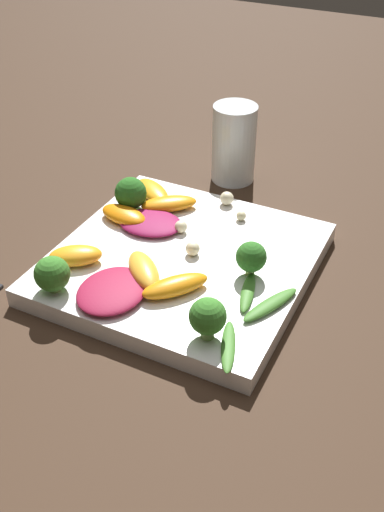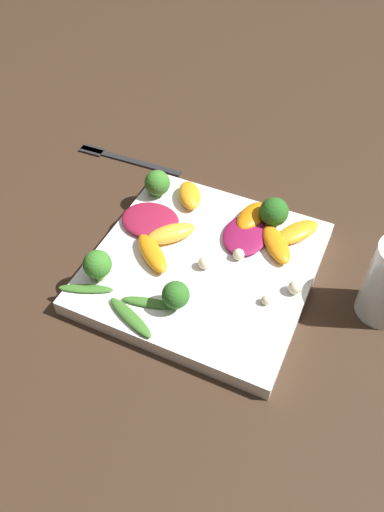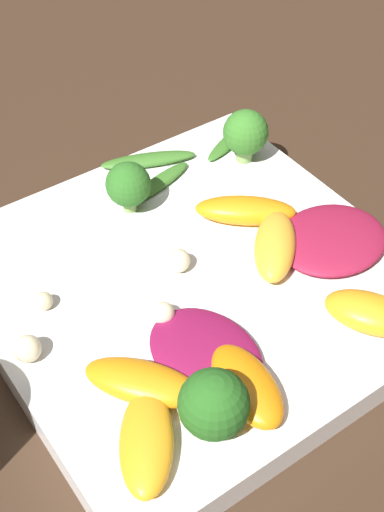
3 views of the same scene
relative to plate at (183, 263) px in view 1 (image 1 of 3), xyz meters
The scene contains 22 objects.
ground_plane 0.01m from the plate, ahead, with size 2.40×2.40×0.00m, color #382619.
plate is the anchor object (origin of this frame).
drinking_glass 0.24m from the plate, 98.91° to the left, with size 0.06×0.06×0.11m.
radicchio_leaf_0 0.10m from the plate, 109.21° to the right, with size 0.07×0.08×0.01m.
radicchio_leaf_1 0.07m from the plate, 150.96° to the left, with size 0.09×0.07×0.01m.
orange_segment_0 0.06m from the plate, 108.07° to the right, with size 0.07×0.07×0.02m.
orange_segment_1 0.14m from the plate, 134.09° to the left, with size 0.07×0.06×0.02m.
orange_segment_2 0.12m from the plate, 146.33° to the right, with size 0.07×0.06×0.02m.
orange_segment_3 0.07m from the plate, 69.81° to the right, with size 0.07×0.07×0.02m.
orange_segment_4 0.11m from the plate, 162.49° to the left, with size 0.07×0.04×0.02m.
orange_segment_5 0.10m from the plate, 127.44° to the left, with size 0.07×0.07×0.02m.
broccoli_floret_0 0.09m from the plate, ahead, with size 0.03×0.03×0.04m.
broccoli_floret_1 0.13m from the plate, 150.23° to the left, with size 0.04×0.04×0.04m.
broccoli_floret_2 0.14m from the plate, 52.99° to the right, with size 0.04×0.04×0.04m.
broccoli_floret_3 0.15m from the plate, 128.98° to the right, with size 0.04×0.04×0.04m.
arugula_sprig_0 0.13m from the plate, 18.84° to the right, with size 0.05×0.08×0.01m.
arugula_sprig_1 0.16m from the plate, 47.01° to the right, with size 0.04×0.07×0.01m.
arugula_sprig_2 0.10m from the plate, 19.29° to the right, with size 0.03×0.07×0.01m.
macadamia_nut_0 0.13m from the plate, 91.12° to the left, with size 0.02×0.02×0.02m.
macadamia_nut_1 0.05m from the plate, 120.21° to the left, with size 0.02×0.02×0.02m.
macadamia_nut_2 0.02m from the plate, 29.85° to the left, with size 0.02×0.02×0.02m.
macadamia_nut_3 0.10m from the plate, 72.14° to the left, with size 0.01×0.01×0.01m.
Camera 1 is at (0.26, -0.49, 0.43)m, focal length 42.00 mm.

